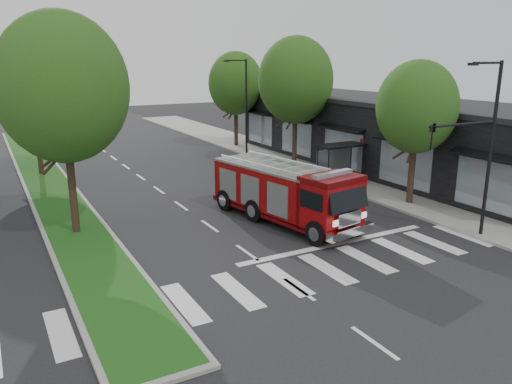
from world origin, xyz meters
The scene contains 13 objects.
ground centered at (0.00, 0.00, 0.00)m, with size 140.00×140.00×0.00m, color black.
sidewalk_right centered at (12.50, 10.00, 0.07)m, with size 5.00×80.00×0.15m, color gray.
median centered at (-6.00, 18.00, 0.08)m, with size 3.00×50.00×0.15m.
storefront_row centered at (17.00, 10.00, 2.50)m, with size 8.00×30.00×5.00m, color black.
bus_shelter centered at (11.20, 8.15, 2.04)m, with size 3.20×1.60×2.61m.
tree_right_near centered at (11.50, 2.00, 5.51)m, with size 4.40×4.40×8.05m.
tree_right_mid centered at (11.50, 14.00, 6.49)m, with size 5.60×5.60×9.72m.
tree_right_far centered at (11.50, 24.00, 5.84)m, with size 5.00×5.00×8.73m.
tree_median_near centered at (-6.00, 6.00, 6.81)m, with size 5.80×5.80×10.16m.
tree_median_far centered at (-6.00, 20.00, 6.49)m, with size 5.60×5.60×9.72m.
streetlight_right_near centered at (9.61, -3.50, 4.67)m, with size 4.08×0.22×8.00m.
streetlight_right_far centered at (10.35, 20.00, 4.48)m, with size 2.11×0.20×8.00m.
fire_engine centered at (3.67, 2.92, 1.51)m, with size 4.26×9.40×3.14m.
Camera 1 is at (-9.31, -17.70, 8.10)m, focal length 35.00 mm.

